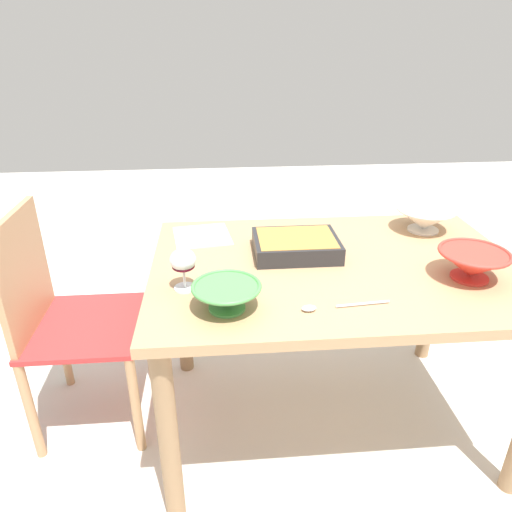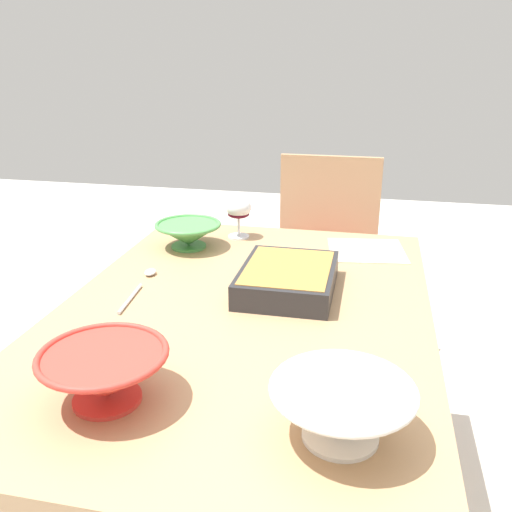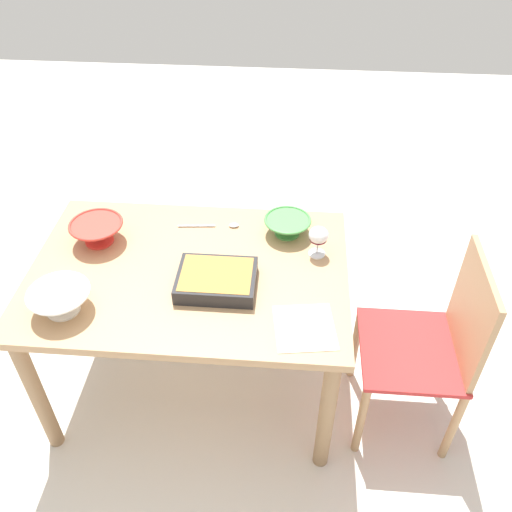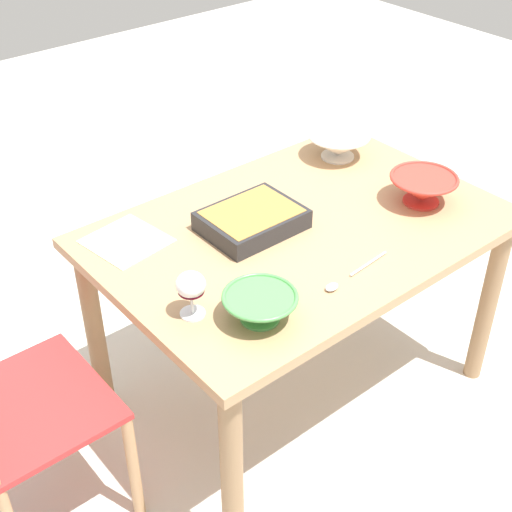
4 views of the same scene
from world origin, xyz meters
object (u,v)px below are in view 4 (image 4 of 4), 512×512
(chair, at_px, (0,407))
(serving_spoon, at_px, (346,278))
(dining_table, at_px, (299,251))
(casserole_dish, at_px, (252,219))
(napkin, at_px, (127,241))
(mixing_bowl, at_px, (423,188))
(wine_glass, at_px, (191,287))
(small_bowl, at_px, (260,305))
(serving_bowl, at_px, (338,144))

(chair, distance_m, serving_spoon, 1.03)
(dining_table, xyz_separation_m, casserole_dish, (-0.13, 0.09, 0.13))
(dining_table, xyz_separation_m, napkin, (-0.47, 0.28, 0.10))
(chair, xyz_separation_m, mixing_bowl, (1.42, -0.26, 0.29))
(dining_table, bearing_deg, mixing_bowl, -19.82)
(wine_glass, distance_m, napkin, 0.43)
(small_bowl, height_order, serving_spoon, small_bowl)
(wine_glass, bearing_deg, serving_bowl, 22.89)
(serving_bowl, relative_size, serving_spoon, 0.85)
(serving_spoon, relative_size, napkin, 1.20)
(serving_spoon, xyz_separation_m, napkin, (-0.38, 0.57, -0.01))
(wine_glass, distance_m, casserole_dish, 0.46)
(casserole_dish, relative_size, serving_spoon, 1.12)
(small_bowl, xyz_separation_m, napkin, (-0.08, 0.55, -0.04))
(wine_glass, xyz_separation_m, napkin, (0.05, 0.42, -0.09))
(serving_spoon, bearing_deg, napkin, 123.71)
(serving_bowl, height_order, napkin, serving_bowl)
(dining_table, height_order, mixing_bowl, mixing_bowl)
(chair, xyz_separation_m, napkin, (0.53, 0.17, 0.23))
(napkin, bearing_deg, dining_table, -30.44)
(small_bowl, bearing_deg, napkin, 98.67)
(casserole_dish, height_order, mixing_bowl, mixing_bowl)
(casserole_dish, xyz_separation_m, napkin, (-0.35, 0.19, -0.03))
(casserole_dish, xyz_separation_m, small_bowl, (-0.26, -0.36, 0.01))
(wine_glass, height_order, napkin, wine_glass)
(wine_glass, relative_size, mixing_bowl, 0.60)
(chair, height_order, small_bowl, chair)
(mixing_bowl, distance_m, serving_spoon, 0.53)
(dining_table, height_order, casserole_dish, casserole_dish)
(serving_bowl, bearing_deg, mixing_bowl, -91.85)
(serving_bowl, xyz_separation_m, napkin, (-0.90, 0.02, -0.05))
(napkin, bearing_deg, small_bowl, -81.33)
(small_bowl, bearing_deg, serving_bowl, 32.94)
(mixing_bowl, xyz_separation_m, serving_bowl, (0.01, 0.41, -0.00))
(casserole_dish, relative_size, serving_bowl, 1.31)
(wine_glass, bearing_deg, mixing_bowl, -0.64)
(chair, xyz_separation_m, serving_spoon, (0.92, -0.40, 0.24))
(dining_table, distance_m, chair, 1.02)
(small_bowl, distance_m, serving_bowl, 0.97)
(wine_glass, height_order, small_bowl, wine_glass)
(wine_glass, distance_m, serving_spoon, 0.46)
(dining_table, distance_m, small_bowl, 0.50)
(dining_table, bearing_deg, wine_glass, -165.15)
(mixing_bowl, relative_size, serving_bowl, 0.98)
(dining_table, distance_m, wine_glass, 0.57)
(casserole_dish, relative_size, mixing_bowl, 1.34)
(wine_glass, height_order, mixing_bowl, wine_glass)
(wine_glass, relative_size, napkin, 0.60)
(chair, distance_m, small_bowl, 0.78)
(chair, bearing_deg, serving_bowl, 6.04)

